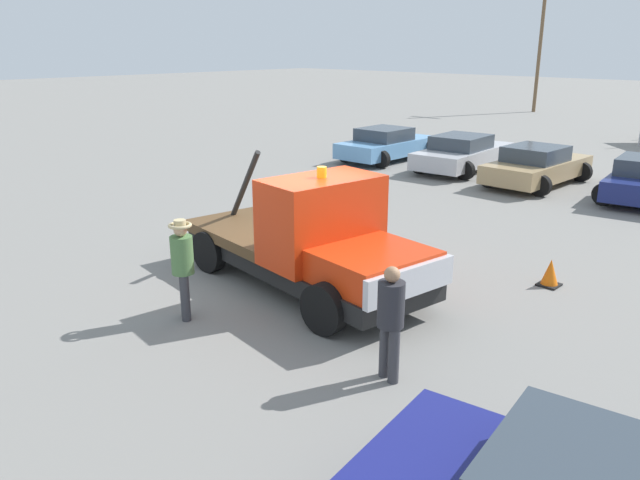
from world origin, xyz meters
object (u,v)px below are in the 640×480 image
at_px(parked_car_skyblue, 387,144).
at_px(traffic_cone, 550,274).
at_px(tow_truck, 313,243).
at_px(person_at_hood, 182,261).
at_px(utility_pole, 541,39).
at_px(person_near_truck, 391,316).
at_px(parked_car_tan, 537,166).
at_px(parked_car_silver, 463,153).

height_order(parked_car_skyblue, traffic_cone, parked_car_skyblue).
xyz_separation_m(tow_truck, person_at_hood, (-0.72, -2.47, 0.09)).
relative_size(parked_car_skyblue, utility_pole, 0.50).
relative_size(person_near_truck, traffic_cone, 3.13).
distance_m(person_near_truck, traffic_cone, 5.14).
height_order(parked_car_skyblue, parked_car_tan, same).
bearing_deg(utility_pole, parked_car_skyblue, -79.36).
xyz_separation_m(person_near_truck, person_at_hood, (-3.85, -0.79, 0.06)).
relative_size(tow_truck, parked_car_silver, 1.20).
xyz_separation_m(parked_car_tan, utility_pole, (-10.73, 22.41, 4.24)).
relative_size(parked_car_skyblue, parked_car_silver, 0.92).
distance_m(tow_truck, person_at_hood, 2.57).
height_order(tow_truck, person_near_truck, tow_truck).
relative_size(tow_truck, person_at_hood, 3.36).
relative_size(tow_truck, parked_car_skyblue, 1.30).
height_order(person_at_hood, parked_car_tan, person_at_hood).
height_order(parked_car_silver, traffic_cone, parked_car_silver).
bearing_deg(traffic_cone, tow_truck, -133.47).
relative_size(traffic_cone, utility_pole, 0.06).
bearing_deg(parked_car_tan, parked_car_skyblue, 89.32).
distance_m(parked_car_skyblue, parked_car_tan, 6.57).
distance_m(person_near_truck, parked_car_tan, 14.38).
xyz_separation_m(tow_truck, traffic_cone, (3.24, 3.42, -0.71)).
relative_size(person_near_truck, utility_pole, 0.19).
xyz_separation_m(parked_car_tan, traffic_cone, (4.39, -8.63, -0.39)).
distance_m(person_at_hood, utility_pole, 38.76).
bearing_deg(person_near_truck, tow_truck, 75.54).
bearing_deg(person_near_truck, traffic_cone, 12.47).
distance_m(parked_car_tan, traffic_cone, 9.69).
xyz_separation_m(person_at_hood, parked_car_silver, (-3.63, 15.07, -0.41)).
bearing_deg(tow_truck, parked_car_silver, 116.57).
relative_size(parked_car_tan, traffic_cone, 8.34).
xyz_separation_m(person_at_hood, traffic_cone, (3.95, 5.88, -0.80)).
bearing_deg(utility_pole, person_at_hood, -73.17).
bearing_deg(tow_truck, parked_car_skyblue, 129.71).
xyz_separation_m(parked_car_skyblue, parked_car_tan, (6.56, -0.21, -0.00)).
height_order(parked_car_tan, utility_pole, utility_pole).
bearing_deg(person_at_hood, utility_pole, -131.89).
distance_m(person_near_truck, parked_car_silver, 16.12).
bearing_deg(tow_truck, person_at_hood, -98.65).
height_order(tow_truck, parked_car_skyblue, tow_truck).
height_order(parked_car_tan, traffic_cone, parked_car_tan).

